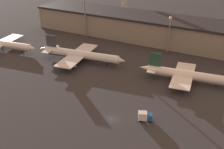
% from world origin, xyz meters
% --- Properties ---
extents(ground, '(600.00, 600.00, 0.00)m').
position_xyz_m(ground, '(0.00, 0.00, 0.00)').
color(ground, '#2D2D33').
extents(terminal_building, '(192.83, 26.29, 14.95)m').
position_xyz_m(terminal_building, '(0.00, 85.49, 7.52)').
color(terminal_building, gray).
rests_on(terminal_building, ground).
extents(airplane_0, '(45.14, 35.58, 14.22)m').
position_xyz_m(airplane_0, '(-87.81, 30.13, 3.28)').
color(airplane_0, white).
rests_on(airplane_0, ground).
extents(airplane_1, '(49.08, 33.97, 12.37)m').
position_xyz_m(airplane_1, '(-38.19, 37.12, 3.64)').
color(airplane_1, silver).
rests_on(airplane_1, ground).
extents(airplane_2, '(43.34, 27.96, 12.06)m').
position_xyz_m(airplane_2, '(16.17, 40.53, 3.46)').
color(airplane_2, white).
rests_on(airplane_2, ground).
extents(service_vehicle_2, '(5.57, 4.28, 3.57)m').
position_xyz_m(service_vehicle_2, '(11.00, 4.59, 1.95)').
color(service_vehicle_2, '#195199').
rests_on(service_vehicle_2, ground).
extents(lamp_post_0, '(1.80, 1.80, 24.32)m').
position_xyz_m(lamp_post_0, '(-57.25, 71.82, 15.53)').
color(lamp_post_0, slate).
rests_on(lamp_post_0, ground).
extents(lamp_post_1, '(1.80, 1.80, 20.11)m').
position_xyz_m(lamp_post_1, '(-2.62, 71.82, 13.17)').
color(lamp_post_1, slate).
rests_on(lamp_post_1, ground).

